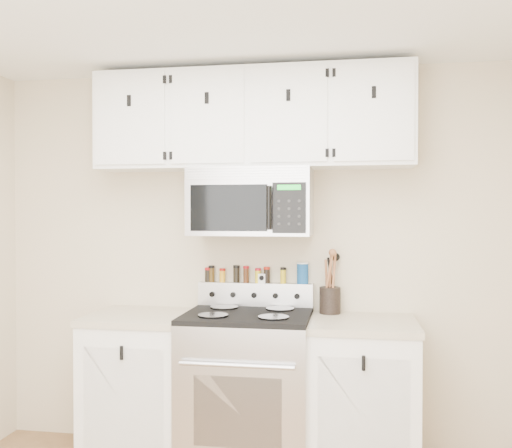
{
  "coord_description": "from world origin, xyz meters",
  "views": [
    {
      "loc": [
        0.62,
        -1.98,
        1.55
      ],
      "look_at": [
        0.05,
        1.45,
        1.49
      ],
      "focal_mm": 40.0,
      "sensor_mm": 36.0,
      "label": 1
    }
  ],
  "objects_px": {
    "range": "(248,388)",
    "salt_canister": "(303,273)",
    "utensil_crock": "(330,298)",
    "microwave": "(251,202)"
  },
  "relations": [
    {
      "from": "range",
      "to": "microwave",
      "type": "xyz_separation_m",
      "value": [
        0.0,
        0.13,
        1.14
      ]
    },
    {
      "from": "microwave",
      "to": "utensil_crock",
      "type": "bearing_deg",
      "value": 12.15
    },
    {
      "from": "range",
      "to": "salt_canister",
      "type": "bearing_deg",
      "value": 42.22
    },
    {
      "from": "range",
      "to": "salt_canister",
      "type": "height_order",
      "value": "salt_canister"
    },
    {
      "from": "range",
      "to": "utensil_crock",
      "type": "relative_size",
      "value": 2.82
    },
    {
      "from": "microwave",
      "to": "utensil_crock",
      "type": "height_order",
      "value": "microwave"
    },
    {
      "from": "range",
      "to": "salt_canister",
      "type": "xyz_separation_m",
      "value": [
        0.31,
        0.28,
        0.68
      ]
    },
    {
      "from": "salt_canister",
      "to": "utensil_crock",
      "type": "bearing_deg",
      "value": -15.63
    },
    {
      "from": "range",
      "to": "salt_canister",
      "type": "relative_size",
      "value": 7.9
    },
    {
      "from": "microwave",
      "to": "salt_canister",
      "type": "xyz_separation_m",
      "value": [
        0.31,
        0.16,
        -0.46
      ]
    }
  ]
}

